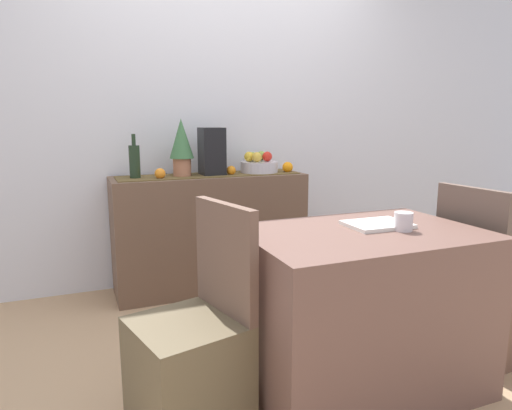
{
  "coord_description": "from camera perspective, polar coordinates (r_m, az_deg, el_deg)",
  "views": [
    {
      "loc": [
        -1.08,
        -2.19,
        1.22
      ],
      "look_at": [
        -0.05,
        0.35,
        0.71
      ],
      "focal_mm": 31.9,
      "sensor_mm": 36.0,
      "label": 1
    }
  ],
  "objects": [
    {
      "name": "orange_loose_far",
      "position": [
        3.25,
        -3.14,
        4.35
      ],
      "size": [
        0.07,
        0.07,
        0.07
      ],
      "primitive_type": "sphere",
      "color": "orange",
      "rests_on": "sideboard_console"
    },
    {
      "name": "ground_plane",
      "position": [
        2.73,
        3.95,
        -16.16
      ],
      "size": [
        6.4,
        6.4,
        0.02
      ],
      "primitive_type": "cube",
      "color": "tan",
      "rests_on": "ground"
    },
    {
      "name": "coffee_maker",
      "position": [
        3.25,
        -5.56,
        6.68
      ],
      "size": [
        0.16,
        0.18,
        0.34
      ],
      "primitive_type": "cube",
      "color": "black",
      "rests_on": "sideboard_console"
    },
    {
      "name": "coffee_cup",
      "position": [
        2.1,
        18.0,
        -1.98
      ],
      "size": [
        0.08,
        0.08,
        0.08
      ],
      "primitive_type": "cylinder",
      "color": "silver",
      "rests_on": "dining_table"
    },
    {
      "name": "sideboard_console",
      "position": [
        3.33,
        -5.71,
        -3.39
      ],
      "size": [
        1.37,
        0.42,
        0.83
      ],
      "primitive_type": "cube",
      "color": "brown",
      "rests_on": "ground"
    },
    {
      "name": "chair_near_window",
      "position": [
        1.93,
        -8.08,
        -19.17
      ],
      "size": [
        0.48,
        0.48,
        0.9
      ],
      "color": "brown",
      "rests_on": "ground"
    },
    {
      "name": "open_book",
      "position": [
        2.15,
        14.97,
        -2.37
      ],
      "size": [
        0.28,
        0.21,
        0.02
      ],
      "primitive_type": "cube",
      "rotation": [
        0.0,
        0.0,
        -0.02
      ],
      "color": "white",
      "rests_on": "dining_table"
    },
    {
      "name": "table_runner",
      "position": [
        3.26,
        -5.85,
        3.78
      ],
      "size": [
        1.29,
        0.32,
        0.01
      ],
      "primitive_type": "cube",
      "color": "brown",
      "rests_on": "sideboard_console"
    },
    {
      "name": "orange_loose_mid",
      "position": [
        3.1,
        -11.94,
        3.88
      ],
      "size": [
        0.07,
        0.07,
        0.07
      ],
      "primitive_type": "sphere",
      "color": "orange",
      "rests_on": "sideboard_console"
    },
    {
      "name": "potted_plant",
      "position": [
        3.19,
        -9.32,
        7.5
      ],
      "size": [
        0.17,
        0.17,
        0.4
      ],
      "color": "#B27051",
      "rests_on": "sideboard_console"
    },
    {
      "name": "chair_by_corner",
      "position": [
        2.71,
        26.81,
        -11.15
      ],
      "size": [
        0.43,
        0.43,
        0.9
      ],
      "color": "brown",
      "rests_on": "ground"
    },
    {
      "name": "dining_table",
      "position": [
        2.18,
        12.89,
        -12.66
      ],
      "size": [
        1.04,
        0.7,
        0.74
      ],
      "primitive_type": "cube",
      "color": "brown",
      "rests_on": "ground"
    },
    {
      "name": "room_wall_rear",
      "position": [
        3.54,
        -4.35,
        12.7
      ],
      "size": [
        6.4,
        0.06,
        2.7
      ],
      "primitive_type": "cube",
      "color": "silver",
      "rests_on": "ground"
    },
    {
      "name": "apple_left",
      "position": [
        3.36,
        -0.88,
        6.08
      ],
      "size": [
        0.07,
        0.07,
        0.07
      ],
      "primitive_type": "sphere",
      "color": "gold",
      "rests_on": "fruit_bowl"
    },
    {
      "name": "apple_upper",
      "position": [
        3.38,
        1.41,
        6.1
      ],
      "size": [
        0.07,
        0.07,
        0.07
      ],
      "primitive_type": "sphere",
      "color": "red",
      "rests_on": "fruit_bowl"
    },
    {
      "name": "orange_loose_end",
      "position": [
        3.42,
        3.98,
        4.75
      ],
      "size": [
        0.08,
        0.08,
        0.08
      ],
      "primitive_type": "sphere",
      "color": "orange",
      "rests_on": "sideboard_console"
    },
    {
      "name": "fruit_bowl",
      "position": [
        3.38,
        0.4,
        4.8
      ],
      "size": [
        0.28,
        0.28,
        0.08
      ],
      "primitive_type": "cylinder",
      "color": "silver",
      "rests_on": "table_runner"
    },
    {
      "name": "wine_bottle",
      "position": [
        3.14,
        -14.98,
        5.33
      ],
      "size": [
        0.07,
        0.07,
        0.3
      ],
      "color": "#21321F",
      "rests_on": "sideboard_console"
    },
    {
      "name": "apple_center",
      "position": [
        3.32,
        0.1,
        6.02
      ],
      "size": [
        0.07,
        0.07,
        0.07
      ],
      "primitive_type": "sphere",
      "color": "gold",
      "rests_on": "fruit_bowl"
    },
    {
      "name": "apple_rear",
      "position": [
        3.46,
        0.67,
        6.19
      ],
      "size": [
        0.07,
        0.07,
        0.07
      ],
      "primitive_type": "sphere",
      "color": "#83A33E",
      "rests_on": "fruit_bowl"
    },
    {
      "name": "apple_front",
      "position": [
        3.45,
        -0.48,
        6.12
      ],
      "size": [
        0.07,
        0.07,
        0.07
      ],
      "primitive_type": "sphere",
      "color": "#8BA338",
      "rests_on": "fruit_bowl"
    }
  ]
}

